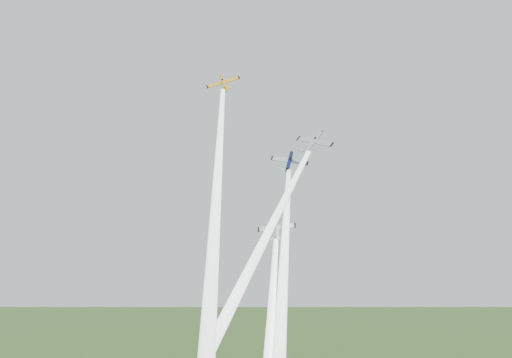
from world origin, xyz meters
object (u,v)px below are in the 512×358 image
Objects in this scene: plane_navy at (289,162)px; plane_silver_low at (277,229)px; plane_yellow at (223,83)px; plane_silver_right at (313,142)px.

plane_navy is 1.09× the size of plane_silver_low.
plane_silver_low is at bearing -98.67° from plane_navy.
plane_navy is at bearing -17.53° from plane_yellow.
plane_silver_right is 19.49m from plane_silver_low.
plane_navy is 8.70m from plane_silver_right.
plane_navy is (14.66, 1.83, -18.18)m from plane_yellow.
plane_silver_low is (1.95, -11.89, -14.50)m from plane_navy.
plane_navy reaches higher than plane_silver_low.
plane_silver_low is (16.61, -10.05, -32.68)m from plane_yellow.
plane_navy is 18.85m from plane_silver_low.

